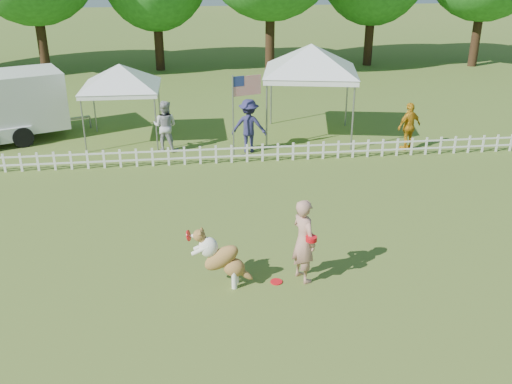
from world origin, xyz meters
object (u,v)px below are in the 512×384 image
at_px(canopy_tent_right, 310,92).
at_px(spectator_b, 249,126).
at_px(frisbee_on_turf, 276,282).
at_px(spectator_a, 165,126).
at_px(dog, 222,258).
at_px(handler, 304,241).
at_px(canopy_tent_left, 123,104).
at_px(flag_pole, 233,117).
at_px(spectator_c, 409,126).

relative_size(canopy_tent_right, spectator_b, 1.80).
relative_size(frisbee_on_turf, spectator_a, 0.15).
relative_size(dog, spectator_a, 0.72).
bearing_deg(handler, canopy_tent_left, 0.55).
bearing_deg(flag_pole, canopy_tent_right, 15.65).
height_order(handler, frisbee_on_turf, handler).
bearing_deg(flag_pole, frisbee_on_turf, -106.35).
bearing_deg(handler, spectator_c, -57.59).
xyz_separation_m(handler, canopy_tent_left, (-4.48, 9.89, 0.43)).
distance_m(canopy_tent_left, flag_pole, 4.30).
relative_size(canopy_tent_right, spectator_a, 1.88).
distance_m(spectator_a, spectator_c, 8.23).
distance_m(dog, canopy_tent_right, 10.41).
xyz_separation_m(spectator_a, spectator_b, (2.78, -0.46, 0.04)).
relative_size(handler, spectator_b, 1.00).
distance_m(frisbee_on_turf, spectator_b, 8.29).
height_order(frisbee_on_turf, spectator_c, spectator_c).
height_order(handler, canopy_tent_left, canopy_tent_left).
height_order(spectator_a, spectator_b, spectator_b).
bearing_deg(canopy_tent_left, dog, -73.36).
distance_m(dog, spectator_c, 10.35).
xyz_separation_m(frisbee_on_turf, canopy_tent_right, (2.69, 9.70, 1.61)).
bearing_deg(flag_pole, spectator_b, 21.77).
xyz_separation_m(dog, canopy_tent_right, (3.79, 9.64, 1.01)).
height_order(canopy_tent_left, spectator_a, canopy_tent_left).
xyz_separation_m(flag_pole, spectator_c, (5.96, 0.04, -0.54)).
distance_m(handler, frisbee_on_turf, 1.06).
relative_size(handler, frisbee_on_turf, 7.16).
relative_size(dog, frisbee_on_turf, 4.92).
relative_size(frisbee_on_turf, canopy_tent_right, 0.08).
height_order(spectator_a, spectator_c, spectator_a).
bearing_deg(flag_pole, dog, -114.50).
height_order(flag_pole, spectator_c, flag_pole).
relative_size(handler, canopy_tent_left, 0.67).
bearing_deg(dog, canopy_tent_right, 83.57).
distance_m(frisbee_on_turf, spectator_c, 9.73).
height_order(canopy_tent_left, spectator_b, canopy_tent_left).
bearing_deg(frisbee_on_turf, canopy_tent_right, 74.52).
bearing_deg(dog, handler, 15.45).
distance_m(dog, spectator_b, 8.31).
bearing_deg(spectator_b, spectator_c, -172.75).
bearing_deg(canopy_tent_left, flag_pole, -29.85).
bearing_deg(dog, frisbee_on_turf, 11.86).
xyz_separation_m(frisbee_on_turf, spectator_b, (0.34, 8.24, 0.89)).
bearing_deg(dog, spectator_a, 113.85).
bearing_deg(spectator_a, canopy_tent_left, -21.80).
relative_size(dog, canopy_tent_right, 0.38).
bearing_deg(dog, canopy_tent_left, 120.88).
relative_size(handler, canopy_tent_right, 0.56).
height_order(canopy_tent_right, spectator_a, canopy_tent_right).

